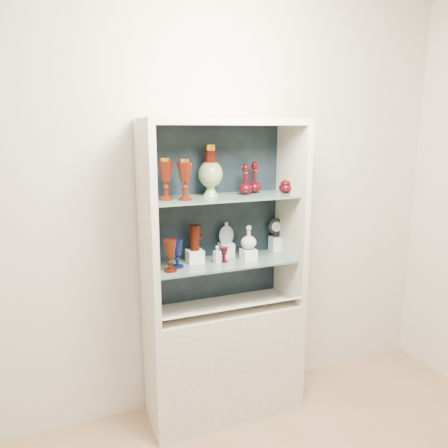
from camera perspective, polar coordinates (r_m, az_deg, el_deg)
name	(u,v)px	position (r m, az deg, el deg)	size (l,w,h in m)	color
wall_back	(212,203)	(2.90, -1.63, 2.78)	(3.50, 0.02, 2.80)	beige
cabinet_base	(224,359)	(3.05, 0.00, -17.26)	(1.00, 0.40, 0.75)	#B8AE9C
cabinet_back_panel	(213,215)	(2.88, -1.41, 1.22)	(0.98, 0.02, 1.15)	black
cabinet_side_left	(148,226)	(2.57, -9.96, -0.29)	(0.04, 0.40, 1.15)	#B8AE9C
cabinet_side_right	(291,215)	(2.92, 8.77, 1.22)	(0.04, 0.40, 1.15)	#B8AE9C
cabinet_top_cap	(224,122)	(2.66, 0.00, 13.19)	(1.00, 0.40, 0.04)	#B8AE9C
shelf_lower	(223,262)	(2.80, -0.15, -5.05)	(0.92, 0.34, 0.01)	slate
shelf_upper	(223,198)	(2.70, -0.16, 3.48)	(0.92, 0.34, 0.01)	slate
label_ledge	(231,309)	(2.78, 0.86, -11.00)	(0.92, 0.18, 0.01)	#B8AE9C
label_card_0	(243,304)	(2.80, 2.48, -10.45)	(0.10, 0.07, 0.00)	white
label_card_1	(274,299)	(2.90, 6.55, -9.77)	(0.10, 0.07, 0.00)	white
label_card_2	(188,313)	(2.68, -4.75, -11.54)	(0.10, 0.07, 0.00)	white
label_card_3	(222,308)	(2.75, -0.26, -10.89)	(0.10, 0.07, 0.00)	white
pedestal_lamp_left	(166,179)	(2.58, -7.62, 5.84)	(0.09, 0.09, 0.25)	#491306
pedestal_lamp_right	(185,180)	(2.56, -5.14, 5.80)	(0.09, 0.09, 0.24)	#491306
enamel_urn	(211,170)	(2.72, -1.77, 7.00)	(0.15, 0.15, 0.32)	#073E0E
ruby_decanter_a	(255,175)	(2.85, 4.01, 6.34)	(0.09, 0.09, 0.23)	#45040C
ruby_decanter_b	(246,178)	(2.78, 2.83, 5.96)	(0.09, 0.09, 0.21)	#45040C
lidded_bowl	(286,185)	(2.88, 8.04, 5.02)	(0.09, 0.09, 0.10)	#45040C
cobalt_goblet	(177,254)	(2.67, -6.12, -3.86)	(0.07, 0.07, 0.17)	#09113D
ruby_goblet_tall	(170,256)	(2.60, -7.04, -4.13)	(0.08, 0.08, 0.19)	#491306
ruby_goblet_small	(224,255)	(2.78, 0.00, -4.03)	(0.05, 0.05, 0.10)	#45040C
riser_ruby_pitcher	(195,256)	(2.78, -3.83, -4.21)	(0.10, 0.10, 0.08)	silver
ruby_pitcher	(195,238)	(2.75, -3.87, -1.81)	(0.12, 0.08, 0.16)	#491306
clear_square_bottle	(217,254)	(2.75, -0.90, -3.98)	(0.04, 0.04, 0.11)	#ABB7C8
riser_flat_flask	(226,249)	(2.91, 0.30, -3.35)	(0.09, 0.09, 0.09)	silver
flat_flask	(226,232)	(2.88, 0.30, -1.10)	(0.10, 0.04, 0.14)	#AAB3BD
riser_clear_round_decanter	(248,254)	(2.83, 3.21, -3.99)	(0.09, 0.09, 0.07)	silver
clear_round_decanter	(249,238)	(2.81, 3.24, -1.83)	(0.10, 0.10, 0.15)	#ABB7C8
riser_cameo_medallion	(276,244)	(3.06, 6.80, -2.56)	(0.08, 0.08, 0.10)	silver
cameo_medallion	(276,227)	(3.03, 6.85, -0.43)	(0.11, 0.04, 0.13)	black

